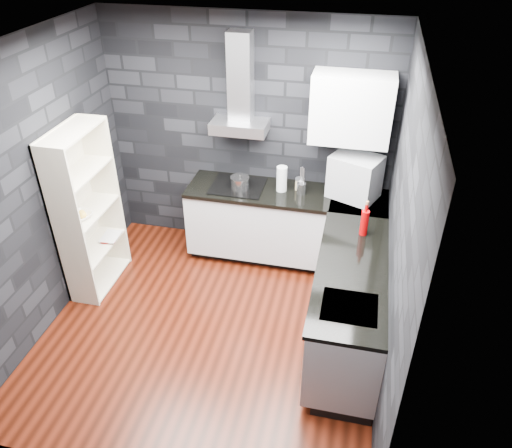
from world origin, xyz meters
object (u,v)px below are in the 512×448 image
(storage_jar, at_px, (300,185))
(red_bottle, at_px, (364,223))
(pot, at_px, (240,183))
(utensil_crock, at_px, (301,188))
(bookshelf, at_px, (88,212))
(fruit_bowl, at_px, (80,216))
(glass_vase, at_px, (282,179))
(appliance_garage, at_px, (355,177))

(storage_jar, xyz_separation_m, red_bottle, (0.72, -0.73, 0.07))
(red_bottle, bearing_deg, storage_jar, 134.79)
(pot, height_order, storage_jar, pot)
(utensil_crock, bearing_deg, bookshelf, -157.53)
(storage_jar, xyz_separation_m, fruit_bowl, (-2.05, -1.08, -0.02))
(pot, relative_size, glass_vase, 0.71)
(pot, xyz_separation_m, fruit_bowl, (-1.41, -0.95, -0.03))
(utensil_crock, bearing_deg, pot, -176.27)
(glass_vase, height_order, bookshelf, bookshelf)
(appliance_garage, bearing_deg, storage_jar, -158.66)
(appliance_garage, xyz_separation_m, red_bottle, (0.14, -0.71, -0.10))
(pot, distance_m, bookshelf, 1.63)
(storage_jar, bearing_deg, fruit_bowl, -152.21)
(glass_vase, xyz_separation_m, appliance_garage, (0.77, 0.05, 0.08))
(pot, bearing_deg, utensil_crock, 3.73)
(fruit_bowl, bearing_deg, appliance_garage, 22.03)
(storage_jar, relative_size, bookshelf, 0.07)
(utensil_crock, bearing_deg, storage_jar, 109.66)
(glass_vase, bearing_deg, fruit_bowl, -151.27)
(utensil_crock, height_order, fruit_bowl, utensil_crock)
(appliance_garage, relative_size, bookshelf, 0.27)
(pot, xyz_separation_m, red_bottle, (1.37, -0.60, 0.06))
(red_bottle, relative_size, bookshelf, 0.14)
(utensil_crock, relative_size, appliance_garage, 0.26)
(pot, xyz_separation_m, utensil_crock, (0.67, 0.04, -0.01))
(bookshelf, bearing_deg, appliance_garage, 19.48)
(pot, bearing_deg, storage_jar, 11.44)
(glass_vase, height_order, utensil_crock, glass_vase)
(storage_jar, height_order, red_bottle, red_bottle)
(glass_vase, bearing_deg, storage_jar, 17.81)
(storage_jar, distance_m, fruit_bowl, 2.32)
(red_bottle, distance_m, fruit_bowl, 2.80)
(utensil_crock, relative_size, red_bottle, 0.50)
(bookshelf, bearing_deg, red_bottle, 4.48)
(pot, bearing_deg, red_bottle, -23.65)
(appliance_garage, xyz_separation_m, bookshelf, (-2.64, -0.93, -0.22))
(storage_jar, bearing_deg, pot, -168.56)
(red_bottle, xyz_separation_m, bookshelf, (-2.78, -0.22, -0.13))
(appliance_garage, relative_size, fruit_bowl, 2.19)
(pot, distance_m, utensil_crock, 0.68)
(glass_vase, height_order, red_bottle, glass_vase)
(appliance_garage, bearing_deg, bookshelf, -137.71)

